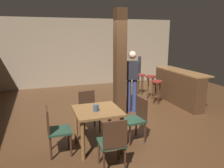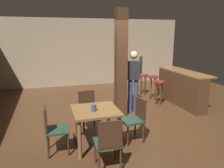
{
  "view_description": "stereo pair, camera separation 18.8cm",
  "coord_description": "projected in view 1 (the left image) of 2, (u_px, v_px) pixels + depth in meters",
  "views": [
    {
      "loc": [
        -1.97,
        -4.72,
        2.17
      ],
      "look_at": [
        -0.37,
        0.01,
        1.02
      ],
      "focal_mm": 35.0,
      "sensor_mm": 36.0,
      "label": 1
    },
    {
      "loc": [
        -1.79,
        -4.78,
        2.17
      ],
      "look_at": [
        -0.37,
        0.01,
        1.02
      ],
      "focal_mm": 35.0,
      "sensor_mm": 36.0,
      "label": 2
    }
  ],
  "objects": [
    {
      "name": "chair_south",
      "position": [
        113.0,
        142.0,
        3.45
      ],
      "size": [
        0.44,
        0.44,
        0.89
      ],
      "color": "#1E3828",
      "rests_on": "ground_plane"
    },
    {
      "name": "standing_person",
      "position": [
        132.0,
        77.0,
        6.0
      ],
      "size": [
        0.47,
        0.3,
        1.72
      ],
      "color": "black",
      "rests_on": "ground_plane"
    },
    {
      "name": "napkin_cup",
      "position": [
        96.0,
        108.0,
        4.04
      ],
      "size": [
        0.1,
        0.1,
        0.12
      ],
      "primitive_type": "cylinder",
      "color": "#33475B",
      "rests_on": "dining_table"
    },
    {
      "name": "bar_stool_mid",
      "position": [
        150.0,
        82.0,
        7.35
      ],
      "size": [
        0.34,
        0.34,
        0.8
      ],
      "color": "maroon",
      "rests_on": "ground_plane"
    },
    {
      "name": "bar_stool_far",
      "position": [
        140.0,
        79.0,
        7.96
      ],
      "size": [
        0.34,
        0.34,
        0.74
      ],
      "color": "maroon",
      "rests_on": "ground_plane"
    },
    {
      "name": "bar_counter",
      "position": [
        178.0,
        87.0,
        6.88
      ],
      "size": [
        0.56,
        2.14,
        1.05
      ],
      "color": "brown",
      "rests_on": "ground_plane"
    },
    {
      "name": "ground_plane",
      "position": [
        126.0,
        123.0,
        5.46
      ],
      "size": [
        10.8,
        10.8,
        0.0
      ],
      "primitive_type": "plane",
      "color": "#422816"
    },
    {
      "name": "bar_stool_near",
      "position": [
        157.0,
        87.0,
        6.83
      ],
      "size": [
        0.32,
        0.32,
        0.75
      ],
      "color": "maroon",
      "rests_on": "ground_plane"
    },
    {
      "name": "chair_east",
      "position": [
        137.0,
        117.0,
        4.48
      ],
      "size": [
        0.46,
        0.46,
        0.89
      ],
      "color": "#1E3828",
      "rests_on": "ground_plane"
    },
    {
      "name": "chair_north",
      "position": [
        88.0,
        109.0,
        4.96
      ],
      "size": [
        0.45,
        0.45,
        0.89
      ],
      "color": "#1E3828",
      "rests_on": "ground_plane"
    },
    {
      "name": "pillar",
      "position": [
        120.0,
        64.0,
        5.7
      ],
      "size": [
        0.28,
        0.28,
        2.8
      ],
      "primitive_type": "cube",
      "color": "#422816",
      "rests_on": "ground_plane"
    },
    {
      "name": "dining_table",
      "position": [
        97.0,
        117.0,
        4.17
      ],
      "size": [
        0.87,
        0.87,
        0.77
      ],
      "color": "brown",
      "rests_on": "ground_plane"
    },
    {
      "name": "wall_back",
      "position": [
        87.0,
        52.0,
        9.3
      ],
      "size": [
        8.0,
        0.1,
        2.8
      ],
      "primitive_type": "cube",
      "color": "gray",
      "rests_on": "ground_plane"
    },
    {
      "name": "chair_west",
      "position": [
        55.0,
        128.0,
        3.93
      ],
      "size": [
        0.42,
        0.42,
        0.89
      ],
      "color": "#1E3828",
      "rests_on": "ground_plane"
    }
  ]
}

